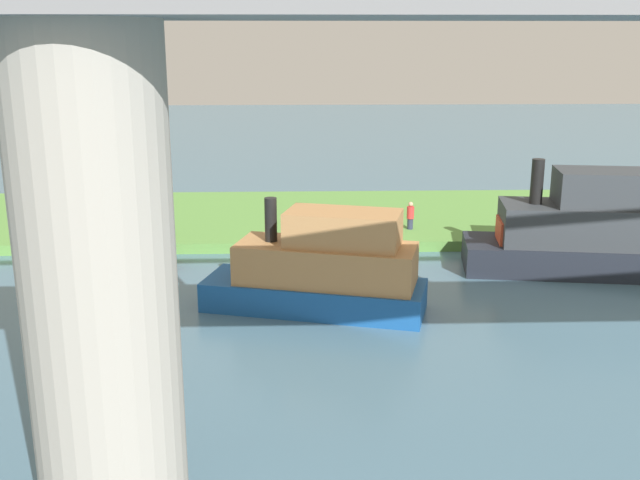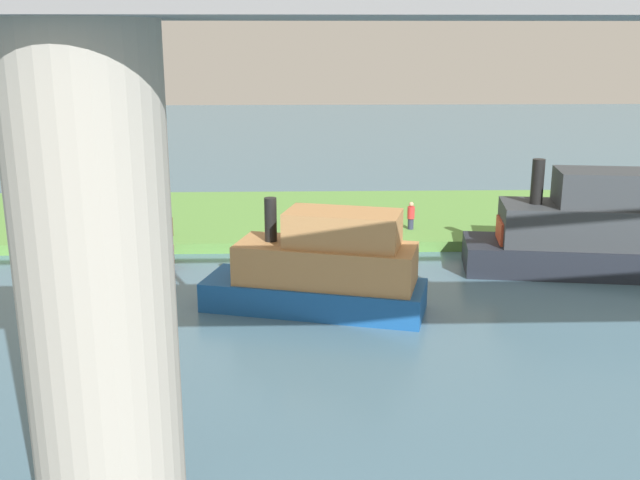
{
  "view_description": "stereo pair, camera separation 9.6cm",
  "coord_description": "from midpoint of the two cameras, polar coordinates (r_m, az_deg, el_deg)",
  "views": [
    {
      "loc": [
        1.99,
        33.15,
        9.71
      ],
      "look_at": [
        1.03,
        5.0,
        2.0
      ],
      "focal_mm": 41.4,
      "sensor_mm": 36.0,
      "label": 1
    },
    {
      "loc": [
        1.9,
        33.15,
        9.71
      ],
      "look_at": [
        1.03,
        5.0,
        2.0
      ],
      "focal_mm": 41.4,
      "sensor_mm": 36.0,
      "label": 2
    }
  ],
  "objects": [
    {
      "name": "person_on_bank",
      "position": [
        37.0,
        6.93,
        1.9
      ],
      "size": [
        0.42,
        0.42,
        1.39
      ],
      "color": "#2D334C",
      "rests_on": "grassy_bank"
    },
    {
      "name": "ground_plane",
      "position": [
        34.6,
        1.35,
        -0.99
      ],
      "size": [
        160.0,
        160.0,
        0.0
      ],
      "primitive_type": "plane",
      "color": "#476B7F"
    },
    {
      "name": "mooring_post",
      "position": [
        36.2,
        -11.56,
        1.0
      ],
      "size": [
        0.2,
        0.2,
        0.91
      ],
      "primitive_type": "cylinder",
      "color": "brown",
      "rests_on": "grassy_bank"
    },
    {
      "name": "motorboat_white",
      "position": [
        32.68,
        0.23,
        -0.9
      ],
      "size": [
        5.24,
        3.25,
        1.65
      ],
      "color": "red",
      "rests_on": "ground"
    },
    {
      "name": "bridge_pylon",
      "position": [
        14.69,
        -16.82,
        -3.96
      ],
      "size": [
        2.94,
        2.94,
        10.06
      ],
      "primitive_type": "cylinder",
      "color": "#9E998E",
      "rests_on": "ground"
    },
    {
      "name": "houseboat_blue",
      "position": [
        33.16,
        -15.86,
        -1.27
      ],
      "size": [
        5.11,
        2.48,
        1.63
      ],
      "color": "red",
      "rests_on": "ground"
    },
    {
      "name": "riverboat_paddlewheel",
      "position": [
        33.28,
        19.87,
        0.63
      ],
      "size": [
        9.87,
        4.55,
        4.86
      ],
      "color": "#1E232D",
      "rests_on": "ground"
    },
    {
      "name": "grassy_bank",
      "position": [
        40.33,
        0.86,
        1.74
      ],
      "size": [
        80.0,
        12.0,
        0.5
      ],
      "primitive_type": "cube",
      "color": "#5B9342",
      "rests_on": "ground"
    },
    {
      "name": "motorboat_red",
      "position": [
        26.96,
        0.02,
        -2.35
      ],
      "size": [
        8.53,
        4.73,
        4.14
      ],
      "color": "#195199",
      "rests_on": "ground"
    }
  ]
}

